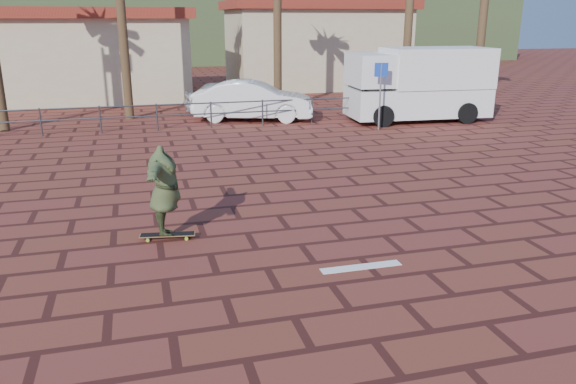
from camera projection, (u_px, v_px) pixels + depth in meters
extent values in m
plane|color=maroon|center=(301.00, 245.00, 10.31)|extent=(120.00, 120.00, 0.00)
cube|color=white|center=(361.00, 267.00, 9.38)|extent=(1.40, 0.22, 0.01)
cylinder|color=#47494F|center=(41.00, 122.00, 19.73)|extent=(0.06, 0.06, 1.00)
cylinder|color=#47494F|center=(100.00, 120.00, 20.23)|extent=(0.06, 0.06, 1.00)
cylinder|color=#47494F|center=(157.00, 117.00, 20.73)|extent=(0.06, 0.06, 1.00)
cylinder|color=#47494F|center=(211.00, 115.00, 21.23)|extent=(0.06, 0.06, 1.00)
cylinder|color=#47494F|center=(263.00, 113.00, 21.73)|extent=(0.06, 0.06, 1.00)
cylinder|color=#47494F|center=(312.00, 111.00, 22.23)|extent=(0.06, 0.06, 1.00)
cylinder|color=#47494F|center=(359.00, 109.00, 22.74)|extent=(0.06, 0.06, 1.00)
cylinder|color=#47494F|center=(404.00, 107.00, 23.24)|extent=(0.06, 0.06, 1.00)
cylinder|color=#47494F|center=(447.00, 105.00, 23.74)|extent=(0.06, 0.06, 1.00)
cylinder|color=#47494F|center=(488.00, 103.00, 24.24)|extent=(0.06, 0.06, 1.00)
cylinder|color=#47494F|center=(211.00, 103.00, 21.10)|extent=(24.00, 0.05, 0.05)
cylinder|color=#47494F|center=(211.00, 114.00, 21.22)|extent=(24.00, 0.05, 0.05)
cylinder|color=brown|center=(121.00, 16.00, 22.18)|extent=(0.36, 0.36, 8.20)
cylinder|color=brown|center=(278.00, 36.00, 24.53)|extent=(0.36, 0.36, 6.50)
cylinder|color=brown|center=(409.00, 21.00, 24.33)|extent=(0.36, 0.36, 7.80)
cylinder|color=brown|center=(484.00, 9.00, 24.01)|extent=(0.36, 0.36, 8.80)
cube|color=beige|center=(65.00, 60.00, 28.50)|extent=(12.00, 7.00, 4.00)
cube|color=maroon|center=(60.00, 13.00, 27.84)|extent=(12.60, 7.60, 0.50)
cube|color=beige|center=(315.00, 49.00, 33.79)|extent=(10.00, 6.00, 4.50)
cube|color=maroon|center=(316.00, 5.00, 33.05)|extent=(10.60, 6.60, 0.50)
cube|color=#384C28|center=(158.00, 29.00, 55.53)|extent=(70.00, 18.00, 6.00)
cube|color=olive|center=(167.00, 235.00, 10.55)|extent=(1.05, 0.38, 0.02)
cube|color=black|center=(167.00, 234.00, 10.55)|extent=(1.01, 0.36, 0.00)
cube|color=silver|center=(148.00, 237.00, 10.52)|extent=(0.08, 0.18, 0.03)
cube|color=silver|center=(187.00, 235.00, 10.60)|extent=(0.08, 0.18, 0.03)
cylinder|color=#92BB27|center=(148.00, 240.00, 10.43)|extent=(0.07, 0.04, 0.07)
cylinder|color=#92BB27|center=(149.00, 236.00, 10.63)|extent=(0.07, 0.04, 0.07)
cylinder|color=#92BB27|center=(186.00, 239.00, 10.51)|extent=(0.07, 0.04, 0.07)
cylinder|color=#92BB27|center=(187.00, 235.00, 10.71)|extent=(0.07, 0.04, 0.07)
imported|color=#3F4C29|center=(164.00, 191.00, 10.30)|extent=(0.90, 2.16, 1.71)
cube|color=white|center=(417.00, 101.00, 22.78)|extent=(5.70, 2.62, 1.13)
cube|color=white|center=(436.00, 67.00, 22.52)|extent=(4.27, 2.63, 1.55)
cube|color=white|center=(373.00, 70.00, 22.02)|extent=(1.79, 2.37, 1.24)
cube|color=black|center=(356.00, 82.00, 22.03)|extent=(0.17, 1.75, 0.67)
cylinder|color=black|center=(383.00, 116.00, 21.51)|extent=(0.84, 0.34, 0.83)
cylinder|color=black|center=(364.00, 108.00, 23.54)|extent=(0.84, 0.34, 0.83)
cylinder|color=black|center=(467.00, 113.00, 22.19)|extent=(0.84, 0.34, 0.83)
cylinder|color=black|center=(442.00, 105.00, 24.21)|extent=(0.84, 0.34, 0.83)
imported|color=#AFB0B7|center=(231.00, 96.00, 24.74)|extent=(4.20, 1.84, 1.41)
imported|color=white|center=(253.00, 101.00, 22.80)|extent=(5.13, 3.08, 1.60)
cylinder|color=gray|center=(380.00, 97.00, 20.68)|extent=(0.07, 0.07, 2.43)
cube|color=#193FB2|center=(381.00, 70.00, 20.39)|extent=(0.50, 0.15, 0.50)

